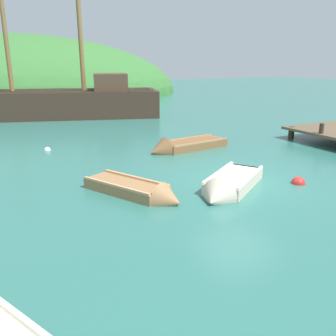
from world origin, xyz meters
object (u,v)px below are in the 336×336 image
Objects in this scene: rowboat_far at (139,193)px; buoy_white at (47,150)px; rowboat_outer_left at (228,187)px; buoy_red at (298,183)px; sailing_ship at (56,107)px; rowboat_near_dock at (182,148)px.

rowboat_far is 11.48× the size of buoy_white.
rowboat_outer_left reaches higher than buoy_red.
sailing_ship is at bearing 77.37° from buoy_white.
sailing_ship is 16.57m from rowboat_far.
rowboat_near_dock is 1.17× the size of rowboat_far.
sailing_ship is 58.80× the size of buoy_white.
sailing_ship reaches higher than buoy_white.
sailing_ship reaches higher than rowboat_near_dock.
buoy_white is 10.20m from buoy_red.
rowboat_outer_left is 5.21m from rowboat_near_dock.
sailing_ship is 17.49m from rowboat_outer_left.
rowboat_outer_left is 2.40m from buoy_red.
buoy_white is at bearing 127.84° from buoy_red.
rowboat_near_dock reaches higher than buoy_white.
rowboat_near_dock is 13.44× the size of buoy_white.
rowboat_outer_left is 2.61m from rowboat_far.
rowboat_outer_left is at bearing -62.87° from buoy_white.
buoy_white is at bearing 94.75° from sailing_ship.
rowboat_outer_left is 8.56m from buoy_white.
rowboat_near_dock reaches higher than rowboat_far.
rowboat_near_dock is at bearing -138.09° from rowboat_outer_left.
sailing_ship is 10.04m from buoy_white.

